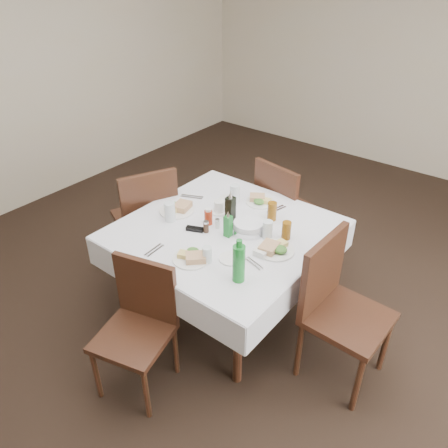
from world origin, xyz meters
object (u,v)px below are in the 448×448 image
at_px(water_e, 267,229).
at_px(ketchup_bottle, 208,217).
at_px(water_w, 170,212).
at_px(oil_cruet_dark, 230,208).
at_px(green_bottle, 239,263).
at_px(chair_south, 140,319).
at_px(water_s, 207,255).
at_px(water_n, 235,193).
at_px(bread_basket, 248,227).
at_px(chair_west, 147,214).
at_px(oil_cruet_green, 228,225).
at_px(coffee_mug, 220,207).
at_px(dining_table, 225,237).
at_px(chair_east, 336,301).
at_px(chair_north, 283,207).

relative_size(water_e, ketchup_bottle, 1.01).
relative_size(water_w, oil_cruet_dark, 0.60).
height_order(oil_cruet_dark, green_bottle, green_bottle).
distance_m(chair_south, water_s, 0.58).
bearing_deg(water_w, water_n, 68.46).
relative_size(water_w, green_bottle, 0.51).
xyz_separation_m(bread_basket, green_bottle, (0.26, -0.47, 0.09)).
bearing_deg(water_s, bread_basket, 89.61).
distance_m(chair_west, oil_cruet_dark, 0.86).
bearing_deg(water_s, oil_cruet_green, 103.54).
bearing_deg(coffee_mug, dining_table, -42.27).
distance_m(dining_table, oil_cruet_green, 0.19).
distance_m(chair_west, oil_cruet_green, 0.95).
distance_m(chair_west, water_s, 1.08).
bearing_deg(dining_table, oil_cruet_green, -39.33).
xyz_separation_m(chair_south, water_n, (-0.16, 1.20, 0.32)).
distance_m(chair_west, coffee_mug, 0.72).
bearing_deg(chair_east, bread_basket, 173.42).
height_order(water_w, bread_basket, water_w).
relative_size(water_s, water_e, 0.86).
xyz_separation_m(chair_east, water_e, (-0.60, 0.11, 0.25)).
bearing_deg(water_s, coffee_mug, 121.10).
relative_size(water_n, water_s, 1.30).
bearing_deg(water_w, water_e, 20.09).
height_order(chair_east, water_e, chair_east).
height_order(water_s, green_bottle, green_bottle).
xyz_separation_m(chair_west, green_bottle, (1.25, -0.40, 0.32)).
bearing_deg(coffee_mug, water_e, -7.80).
bearing_deg(chair_south, water_e, 71.10).
bearing_deg(green_bottle, chair_east, 38.59).
height_order(bread_basket, ketchup_bottle, ketchup_bottle).
relative_size(water_s, oil_cruet_green, 0.55).
bearing_deg(water_w, water_s, -22.17).
xyz_separation_m(dining_table, water_n, (-0.18, 0.36, 0.15)).
relative_size(chair_north, oil_cruet_green, 4.84).
distance_m(dining_table, coffee_mug, 0.26).
distance_m(dining_table, chair_north, 0.85).
distance_m(dining_table, chair_south, 0.86).
bearing_deg(chair_south, dining_table, 88.93).
distance_m(chair_east, ketchup_bottle, 1.07).
xyz_separation_m(dining_table, chair_north, (-0.01, 0.84, -0.13)).
bearing_deg(oil_cruet_green, water_n, 121.31).
bearing_deg(chair_east, chair_west, 179.51).
distance_m(water_n, green_bottle, 0.97).
relative_size(bread_basket, oil_cruet_dark, 0.95).
height_order(chair_west, coffee_mug, chair_west).
relative_size(chair_west, bread_basket, 4.25).
height_order(chair_north, chair_east, chair_east).
height_order(water_e, water_w, water_w).
height_order(chair_south, coffee_mug, chair_south).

